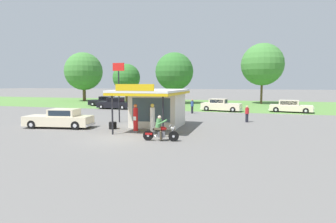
{
  "coord_description": "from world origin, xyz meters",
  "views": [
    {
      "loc": [
        8.02,
        -16.06,
        3.55
      ],
      "look_at": [
        2.33,
        4.0,
        1.4
      ],
      "focal_mm": 29.48,
      "sensor_mm": 36.0,
      "label": 1
    }
  ],
  "objects_px": {
    "parked_car_back_row_left": "(115,104)",
    "bystander_leaning_by_kiosk": "(192,106)",
    "gas_pump_offside": "(152,120)",
    "parked_car_back_row_far_right": "(157,102)",
    "parked_car_back_row_centre_right": "(221,105)",
    "bystander_chatting_near_pumps": "(247,114)",
    "parked_car_back_row_centre_left": "(290,107)",
    "gas_pump_nearside": "(136,119)",
    "motorcycle_with_rider": "(160,130)",
    "roadside_pole_sign": "(119,83)",
    "spare_tire_stack": "(113,125)",
    "featured_classic_sedan": "(60,119)",
    "parked_car_back_row_far_left": "(105,101)"
  },
  "relations": [
    {
      "from": "motorcycle_with_rider",
      "to": "bystander_chatting_near_pumps",
      "type": "xyz_separation_m",
      "value": [
        5.14,
        10.01,
        0.14
      ]
    },
    {
      "from": "parked_car_back_row_centre_left",
      "to": "parked_car_back_row_left",
      "type": "relative_size",
      "value": 1.05
    },
    {
      "from": "parked_car_back_row_far_right",
      "to": "parked_car_back_row_centre_right",
      "type": "distance_m",
      "value": 10.15
    },
    {
      "from": "roadside_pole_sign",
      "to": "bystander_chatting_near_pumps",
      "type": "bearing_deg",
      "value": 15.87
    },
    {
      "from": "motorcycle_with_rider",
      "to": "spare_tire_stack",
      "type": "relative_size",
      "value": 3.71
    },
    {
      "from": "bystander_chatting_near_pumps",
      "to": "roadside_pole_sign",
      "type": "bearing_deg",
      "value": -164.13
    },
    {
      "from": "featured_classic_sedan",
      "to": "parked_car_back_row_far_left",
      "type": "relative_size",
      "value": 1.1
    },
    {
      "from": "bystander_chatting_near_pumps",
      "to": "motorcycle_with_rider",
      "type": "bearing_deg",
      "value": -117.21
    },
    {
      "from": "featured_classic_sedan",
      "to": "parked_car_back_row_centre_left",
      "type": "height_order",
      "value": "featured_classic_sedan"
    },
    {
      "from": "parked_car_back_row_centre_right",
      "to": "parked_car_back_row_far_left",
      "type": "distance_m",
      "value": 18.68
    },
    {
      "from": "bystander_leaning_by_kiosk",
      "to": "gas_pump_offside",
      "type": "bearing_deg",
      "value": -91.33
    },
    {
      "from": "parked_car_back_row_centre_left",
      "to": "bystander_leaning_by_kiosk",
      "type": "relative_size",
      "value": 3.14
    },
    {
      "from": "parked_car_back_row_centre_right",
      "to": "bystander_chatting_near_pumps",
      "type": "relative_size",
      "value": 3.51
    },
    {
      "from": "parked_car_back_row_far_left",
      "to": "featured_classic_sedan",
      "type": "bearing_deg",
      "value": -70.7
    },
    {
      "from": "parked_car_back_row_centre_left",
      "to": "motorcycle_with_rider",
      "type": "bearing_deg",
      "value": -116.71
    },
    {
      "from": "featured_classic_sedan",
      "to": "parked_car_back_row_centre_left",
      "type": "relative_size",
      "value": 1.08
    },
    {
      "from": "gas_pump_offside",
      "to": "motorcycle_with_rider",
      "type": "bearing_deg",
      "value": -61.32
    },
    {
      "from": "parked_car_back_row_far_right",
      "to": "bystander_leaning_by_kiosk",
      "type": "distance_m",
      "value": 9.65
    },
    {
      "from": "parked_car_back_row_far_left",
      "to": "gas_pump_nearside",
      "type": "bearing_deg",
      "value": -56.27
    },
    {
      "from": "gas_pump_offside",
      "to": "parked_car_back_row_centre_left",
      "type": "xyz_separation_m",
      "value": [
        11.64,
        17.95,
        -0.28
      ]
    },
    {
      "from": "gas_pump_nearside",
      "to": "gas_pump_offside",
      "type": "bearing_deg",
      "value": 0.0
    },
    {
      "from": "bystander_chatting_near_pumps",
      "to": "roadside_pole_sign",
      "type": "xyz_separation_m",
      "value": [
        -11.2,
        -3.18,
        2.81
      ]
    },
    {
      "from": "bystander_leaning_by_kiosk",
      "to": "roadside_pole_sign",
      "type": "relative_size",
      "value": 0.31
    },
    {
      "from": "gas_pump_offside",
      "to": "parked_car_back_row_centre_right",
      "type": "bearing_deg",
      "value": 79.13
    },
    {
      "from": "parked_car_back_row_far_right",
      "to": "parked_car_back_row_centre_right",
      "type": "xyz_separation_m",
      "value": [
        9.6,
        -3.28,
        -0.02
      ]
    },
    {
      "from": "bystander_chatting_near_pumps",
      "to": "bystander_leaning_by_kiosk",
      "type": "height_order",
      "value": "bystander_leaning_by_kiosk"
    },
    {
      "from": "gas_pump_offside",
      "to": "parked_car_back_row_far_right",
      "type": "xyz_separation_m",
      "value": [
        -6.31,
        20.41,
        -0.23
      ]
    },
    {
      "from": "parked_car_back_row_centre_right",
      "to": "parked_car_back_row_centre_left",
      "type": "distance_m",
      "value": 8.39
    },
    {
      "from": "gas_pump_offside",
      "to": "parked_car_back_row_far_right",
      "type": "height_order",
      "value": "gas_pump_offside"
    },
    {
      "from": "parked_car_back_row_left",
      "to": "bystander_leaning_by_kiosk",
      "type": "bearing_deg",
      "value": -13.6
    },
    {
      "from": "gas_pump_offside",
      "to": "bystander_leaning_by_kiosk",
      "type": "height_order",
      "value": "gas_pump_offside"
    },
    {
      "from": "parked_car_back_row_centre_left",
      "to": "bystander_leaning_by_kiosk",
      "type": "distance_m",
      "value": 12.21
    },
    {
      "from": "parked_car_back_row_left",
      "to": "roadside_pole_sign",
      "type": "height_order",
      "value": "roadside_pole_sign"
    },
    {
      "from": "bystander_chatting_near_pumps",
      "to": "bystander_leaning_by_kiosk",
      "type": "relative_size",
      "value": 0.91
    },
    {
      "from": "parked_car_back_row_far_right",
      "to": "parked_car_back_row_centre_left",
      "type": "distance_m",
      "value": 18.12
    },
    {
      "from": "parked_car_back_row_centre_right",
      "to": "parked_car_back_row_left",
      "type": "height_order",
      "value": "parked_car_back_row_left"
    },
    {
      "from": "gas_pump_nearside",
      "to": "motorcycle_with_rider",
      "type": "distance_m",
      "value": 3.64
    },
    {
      "from": "parked_car_back_row_centre_left",
      "to": "roadside_pole_sign",
      "type": "bearing_deg",
      "value": -140.2
    },
    {
      "from": "parked_car_back_row_far_right",
      "to": "parked_car_back_row_centre_right",
      "type": "bearing_deg",
      "value": -18.85
    },
    {
      "from": "parked_car_back_row_centre_right",
      "to": "spare_tire_stack",
      "type": "bearing_deg",
      "value": -112.73
    },
    {
      "from": "featured_classic_sedan",
      "to": "parked_car_back_row_left",
      "type": "xyz_separation_m",
      "value": [
        -3.16,
        15.94,
        0.03
      ]
    },
    {
      "from": "bystander_chatting_near_pumps",
      "to": "parked_car_back_row_centre_left",
      "type": "bearing_deg",
      "value": 63.77
    },
    {
      "from": "featured_classic_sedan",
      "to": "parked_car_back_row_left",
      "type": "height_order",
      "value": "parked_car_back_row_left"
    },
    {
      "from": "featured_classic_sedan",
      "to": "parked_car_back_row_far_right",
      "type": "relative_size",
      "value": 1.13
    },
    {
      "from": "gas_pump_nearside",
      "to": "motorcycle_with_rider",
      "type": "height_order",
      "value": "gas_pump_nearside"
    },
    {
      "from": "motorcycle_with_rider",
      "to": "featured_classic_sedan",
      "type": "bearing_deg",
      "value": 163.8
    },
    {
      "from": "parked_car_back_row_left",
      "to": "spare_tire_stack",
      "type": "distance_m",
      "value": 17.1
    },
    {
      "from": "parked_car_back_row_left",
      "to": "parked_car_back_row_far_right",
      "type": "bearing_deg",
      "value": 41.79
    },
    {
      "from": "bystander_chatting_near_pumps",
      "to": "spare_tire_stack",
      "type": "bearing_deg",
      "value": -146.23
    },
    {
      "from": "parked_car_back_row_centre_left",
      "to": "parked_car_back_row_left",
      "type": "distance_m",
      "value": 22.79
    }
  ]
}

